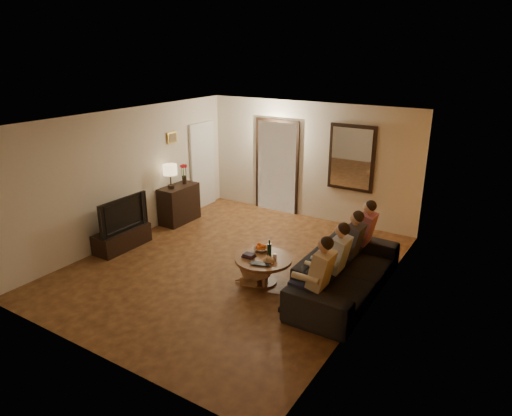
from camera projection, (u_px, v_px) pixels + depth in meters
The scene contains 33 objects.
floor at pixel (233, 265), 8.18m from camera, with size 5.00×6.00×0.01m, color #442212.
ceiling at pixel (230, 119), 7.31m from camera, with size 5.00×6.00×0.01m, color white.
back_wall at pixel (309, 161), 10.14m from camera, with size 5.00×0.02×2.60m, color beige.
front_wall at pixel (85, 263), 5.35m from camera, with size 5.00×0.02×2.60m, color beige.
left_wall at pixel (128, 175), 9.00m from camera, with size 0.02×6.00×2.60m, color beige.
right_wall at pixel (376, 225), 6.49m from camera, with size 0.02×6.00×2.60m, color beige.
orange_accent at pixel (375, 224), 6.50m from camera, with size 0.01×6.00×2.60m, color orange.
kitchen_doorway at pixel (277, 167), 10.61m from camera, with size 1.00×0.06×2.10m, color #FFE0A5.
door_trim at pixel (277, 167), 10.60m from camera, with size 1.12×0.04×2.22m, color black.
fridge_glimpse at pixel (286, 175), 10.54m from camera, with size 0.45×0.03×1.70m, color silver.
mirror_frame at pixel (352, 158), 9.55m from camera, with size 1.00×0.05×1.40m, color black.
mirror_glass at pixel (351, 158), 9.52m from camera, with size 0.86×0.02×1.26m, color white.
white_door at pixel (203, 165), 10.91m from camera, with size 0.06×0.85×2.04m, color white.
framed_art at pixel (172, 137), 9.84m from camera, with size 0.03×0.28×0.24m, color #B28C33.
art_canvas at pixel (172, 138), 9.83m from camera, with size 0.01×0.22×0.18m, color brown.
dresser at pixel (179, 204), 10.09m from camera, with size 0.45×0.93×0.83m, color black.
table_lamp at pixel (170, 176), 9.69m from camera, with size 0.30×0.30×0.54m, color beige, non-canonical shape.
flower_vase at pixel (184, 174), 10.06m from camera, with size 0.14×0.14×0.44m, color #AE121A, non-canonical shape.
tv_stand at pixel (122, 239), 8.83m from camera, with size 0.45×1.13×0.38m, color black.
tv at pixel (120, 213), 8.66m from camera, with size 0.15×1.14×0.66m, color black.
sofa at pixel (346, 272), 7.11m from camera, with size 0.99×2.54×0.74m, color black.
person_a at pixel (317, 281), 6.36m from camera, with size 0.60×0.40×1.20m, color tan, non-canonical shape.
person_b at pixel (334, 265), 6.84m from camera, with size 0.60×0.40×1.20m, color tan, non-canonical shape.
person_c at pixel (348, 251), 7.32m from camera, with size 0.60×0.40×1.20m, color tan, non-canonical shape.
person_d at pixel (361, 238), 7.80m from camera, with size 0.60×0.40×1.20m, color tan, non-canonical shape.
dog at pixel (256, 270), 7.39m from camera, with size 0.56×0.24×0.56m, color #996D46, non-canonical shape.
coffee_table at pixel (263, 270), 7.49m from camera, with size 0.93×0.93×0.45m, color brown.
bowl at pixel (261, 249), 7.67m from camera, with size 0.26×0.26×0.06m, color white.
oranges at pixel (261, 245), 7.65m from camera, with size 0.20×0.20×0.08m, color #DE5412, non-canonical shape.
wine_bottle at pixel (269, 248), 7.42m from camera, with size 0.07×0.07×0.31m, color black, non-canonical shape.
wine_glass at pixel (275, 257), 7.35m from camera, with size 0.06×0.06×0.10m, color silver.
book_stack at pixel (249, 255), 7.43m from camera, with size 0.20×0.15×0.07m, color black, non-canonical shape.
laptop at pixel (260, 265), 7.14m from camera, with size 0.33×0.21×0.03m, color black.
Camera 1 is at (4.26, -6.03, 3.68)m, focal length 32.00 mm.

